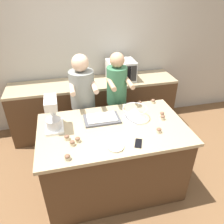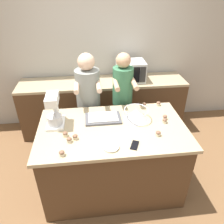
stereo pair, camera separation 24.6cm
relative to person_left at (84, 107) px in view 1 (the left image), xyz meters
The scene contains 21 objects.
ground_plane 1.14m from the person_left, 70.45° to the right, with size 16.00×16.00×0.00m, color brown.
back_wall 1.14m from the person_left, 75.46° to the left, with size 10.00×0.06×2.70m.
island_counter 0.85m from the person_left, 70.45° to the right, with size 1.71×1.01×0.94m.
back_counter 0.79m from the person_left, 68.15° to the left, with size 2.80×0.60×0.93m.
person_left is the anchor object (origin of this frame).
person_right 0.49m from the person_left, ahead, with size 0.31×0.48×1.59m.
stand_mixer 0.74m from the person_left, 124.55° to the right, with size 0.20×0.30×0.38m.
mixing_bowl 0.83m from the person_left, 46.24° to the right, with size 0.30×0.30×0.14m.
baking_tray 0.57m from the person_left, 73.06° to the right, with size 0.43×0.27×0.04m.
microwave_oven 1.00m from the person_left, 41.31° to the left, with size 0.46×0.39×0.33m.
cell_phone 1.16m from the person_left, 67.36° to the right, with size 0.12×0.16×0.01m.
small_plate 1.10m from the person_left, 79.45° to the right, with size 0.16×0.16×0.02m.
cupcake_0 1.17m from the person_left, 104.18° to the right, with size 0.06×0.06×0.06m.
cupcake_1 1.11m from the person_left, 34.35° to the right, with size 0.06×0.06×0.06m.
cupcake_2 0.98m from the person_left, 16.79° to the right, with size 0.06×0.06×0.06m.
cupcake_3 0.80m from the person_left, 21.40° to the right, with size 0.06×0.06×0.06m.
cupcake_4 1.19m from the person_left, 51.81° to the right, with size 0.06×0.06×0.06m.
cupcake_5 0.96m from the person_left, 103.55° to the right, with size 0.06×0.06×0.06m.
cupcake_6 0.87m from the person_left, 108.27° to the right, with size 0.06×0.06×0.06m.
cupcake_7 0.91m from the person_left, 100.48° to the right, with size 0.06×0.06×0.06m.
cupcake_8 1.13m from the person_left, 38.27° to the right, with size 0.06×0.06×0.06m.
Camera 1 is at (-0.49, -1.99, 2.40)m, focal length 35.00 mm.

